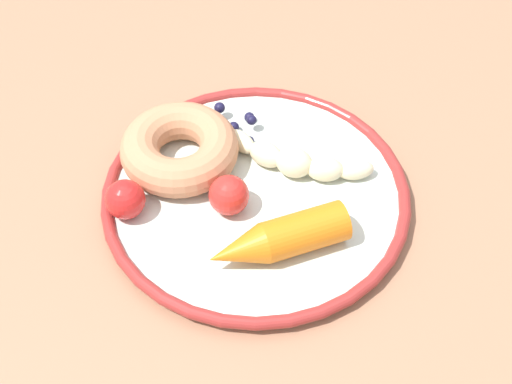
{
  "coord_description": "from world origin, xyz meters",
  "views": [
    {
      "loc": [
        0.11,
        -0.38,
        1.26
      ],
      "look_at": [
        0.03,
        0.04,
        0.75
      ],
      "focal_mm": 47.67,
      "sensor_mm": 36.0,
      "label": 1
    }
  ],
  "objects_px": {
    "tomato_near": "(229,195)",
    "plate": "(256,194)",
    "donut": "(179,148)",
    "banana": "(296,160)",
    "dining_table": "(224,278)",
    "tomato_mid": "(125,199)",
    "carrot_orange": "(278,239)",
    "blueberry_pile": "(234,127)"
  },
  "relations": [
    {
      "from": "donut",
      "to": "tomato_near",
      "type": "height_order",
      "value": "same"
    },
    {
      "from": "tomato_near",
      "to": "plate",
      "type": "bearing_deg",
      "value": 49.51
    },
    {
      "from": "banana",
      "to": "blueberry_pile",
      "type": "relative_size",
      "value": 3.15
    },
    {
      "from": "plate",
      "to": "carrot_orange",
      "type": "xyz_separation_m",
      "value": [
        0.03,
        -0.07,
        0.02
      ]
    },
    {
      "from": "dining_table",
      "to": "tomato_mid",
      "type": "relative_size",
      "value": 26.52
    },
    {
      "from": "banana",
      "to": "blueberry_pile",
      "type": "xyz_separation_m",
      "value": [
        -0.07,
        0.04,
        -0.0
      ]
    },
    {
      "from": "carrot_orange",
      "to": "tomato_mid",
      "type": "height_order",
      "value": "same"
    },
    {
      "from": "plate",
      "to": "donut",
      "type": "xyz_separation_m",
      "value": [
        -0.08,
        0.02,
        0.02
      ]
    },
    {
      "from": "dining_table",
      "to": "tomato_near",
      "type": "height_order",
      "value": "tomato_near"
    },
    {
      "from": "carrot_orange",
      "to": "blueberry_pile",
      "type": "distance_m",
      "value": 0.16
    },
    {
      "from": "dining_table",
      "to": "tomato_near",
      "type": "distance_m",
      "value": 0.12
    },
    {
      "from": "banana",
      "to": "blueberry_pile",
      "type": "height_order",
      "value": "banana"
    },
    {
      "from": "tomato_mid",
      "to": "dining_table",
      "type": "bearing_deg",
      "value": 5.53
    },
    {
      "from": "banana",
      "to": "donut",
      "type": "xyz_separation_m",
      "value": [
        -0.11,
        -0.01,
        0.01
      ]
    },
    {
      "from": "plate",
      "to": "tomato_near",
      "type": "bearing_deg",
      "value": -130.49
    },
    {
      "from": "banana",
      "to": "carrot_orange",
      "type": "bearing_deg",
      "value": -89.96
    },
    {
      "from": "banana",
      "to": "tomato_near",
      "type": "relative_size",
      "value": 4.09
    },
    {
      "from": "blueberry_pile",
      "to": "tomato_mid",
      "type": "bearing_deg",
      "value": -121.23
    },
    {
      "from": "banana",
      "to": "blueberry_pile",
      "type": "bearing_deg",
      "value": 151.59
    },
    {
      "from": "carrot_orange",
      "to": "donut",
      "type": "distance_m",
      "value": 0.15
    },
    {
      "from": "banana",
      "to": "blueberry_pile",
      "type": "distance_m",
      "value": 0.08
    },
    {
      "from": "plate",
      "to": "banana",
      "type": "xyz_separation_m",
      "value": [
        0.03,
        0.04,
        0.02
      ]
    },
    {
      "from": "plate",
      "to": "blueberry_pile",
      "type": "height_order",
      "value": "blueberry_pile"
    },
    {
      "from": "banana",
      "to": "tomato_mid",
      "type": "relative_size",
      "value": 4.16
    },
    {
      "from": "banana",
      "to": "tomato_mid",
      "type": "bearing_deg",
      "value": -149.68
    },
    {
      "from": "donut",
      "to": "banana",
      "type": "bearing_deg",
      "value": 6.56
    },
    {
      "from": "donut",
      "to": "tomato_near",
      "type": "distance_m",
      "value": 0.08
    },
    {
      "from": "donut",
      "to": "tomato_mid",
      "type": "height_order",
      "value": "donut"
    },
    {
      "from": "dining_table",
      "to": "donut",
      "type": "height_order",
      "value": "donut"
    },
    {
      "from": "carrot_orange",
      "to": "tomato_near",
      "type": "xyz_separation_m",
      "value": [
        -0.05,
        0.04,
        0.0
      ]
    },
    {
      "from": "plate",
      "to": "blueberry_pile",
      "type": "relative_size",
      "value": 6.0
    },
    {
      "from": "donut",
      "to": "tomato_mid",
      "type": "bearing_deg",
      "value": -113.85
    },
    {
      "from": "dining_table",
      "to": "donut",
      "type": "bearing_deg",
      "value": 131.04
    },
    {
      "from": "dining_table",
      "to": "plate",
      "type": "relative_size",
      "value": 3.35
    },
    {
      "from": "banana",
      "to": "tomato_near",
      "type": "distance_m",
      "value": 0.08
    },
    {
      "from": "blueberry_pile",
      "to": "tomato_near",
      "type": "xyz_separation_m",
      "value": [
        0.02,
        -0.1,
        0.01
      ]
    },
    {
      "from": "donut",
      "to": "plate",
      "type": "bearing_deg",
      "value": -16.53
    },
    {
      "from": "banana",
      "to": "carrot_orange",
      "type": "xyz_separation_m",
      "value": [
        0.0,
        -0.1,
        0.01
      ]
    },
    {
      "from": "plate",
      "to": "tomato_near",
      "type": "height_order",
      "value": "tomato_near"
    },
    {
      "from": "dining_table",
      "to": "carrot_orange",
      "type": "xyz_separation_m",
      "value": [
        0.06,
        -0.03,
        0.12
      ]
    },
    {
      "from": "banana",
      "to": "tomato_near",
      "type": "bearing_deg",
      "value": -130.74
    },
    {
      "from": "tomato_near",
      "to": "blueberry_pile",
      "type": "bearing_deg",
      "value": 100.08
    }
  ]
}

